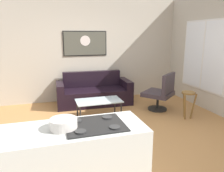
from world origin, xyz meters
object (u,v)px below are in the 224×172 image
Objects in this scene: mixing_bowl at (64,124)px; coffee_table at (99,102)px; armchair at (161,92)px; couch at (94,93)px; wall_painting at (85,43)px; bar_stool at (188,98)px.

coffee_table is at bearing 68.96° from mixing_bowl.
armchair is (1.56, 0.06, 0.08)m from coffee_table.
wall_painting is at bearing 103.70° from couch.
coffee_table is 2.65m from mixing_bowl.
wall_painting is at bearing 76.64° from mixing_bowl.
mixing_bowl reaches higher than armchair.
bar_stool is 3.02m from wall_painting.
wall_painting reaches higher than bar_stool.
coffee_table is 1.07× the size of armchair.
coffee_table is at bearing -96.50° from couch.
coffee_table is at bearing -90.26° from wall_painting.
armchair is (1.44, -1.00, 0.17)m from couch.
wall_painting is at bearing 89.74° from coffee_table.
mixing_bowl is at bearing -146.77° from bar_stool.
coffee_table is 1.95m from bar_stool.
bar_stool is at bearing -17.48° from coffee_table.
bar_stool reaches higher than coffee_table.
couch reaches higher than bar_stool.
wall_painting is at bearing 136.70° from armchair.
mixing_bowl is (-1.05, -3.47, 0.67)m from couch.
coffee_table is at bearing 162.52° from bar_stool.
bar_stool is (0.30, -0.64, 0.00)m from armchair.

